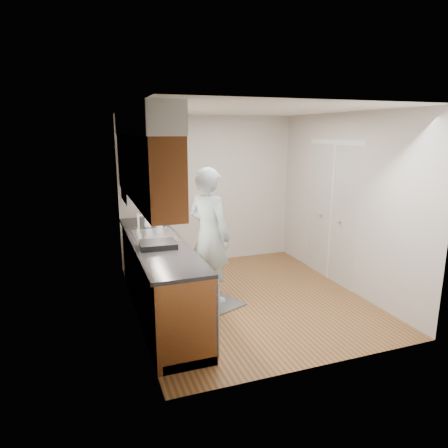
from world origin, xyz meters
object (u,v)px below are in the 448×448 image
Objects in this scene: soap_bottle_c at (153,217)px; soap_bottle_a at (148,216)px; steel_can at (165,221)px; dish_rack at (158,245)px; person at (209,227)px; soap_bottle_b at (160,220)px.

soap_bottle_a is at bearing -113.67° from soap_bottle_c.
dish_rack is at bearing -105.72° from steel_can.
person is at bearing -41.40° from soap_bottle_a.
steel_can is at bearing 10.26° from soap_bottle_a.
soap_bottle_a is 1.04m from dish_rack.
soap_bottle_b reaches higher than dish_rack.
person is 0.93m from soap_bottle_a.
soap_bottle_c is 0.43× the size of dish_rack.
soap_bottle_c is at bearing 85.34° from dish_rack.
soap_bottle_a is 0.29m from soap_bottle_c.
steel_can is 1.11m from dish_rack.
soap_bottle_b is 1.11× the size of soap_bottle_c.
person is at bearing -56.20° from soap_bottle_c.
dish_rack is at bearing 87.65° from person.
soap_bottle_a is 1.74× the size of soap_bottle_c.
soap_bottle_b reaches higher than soap_bottle_c.
soap_bottle_a is 0.27m from steel_can.
soap_bottle_c is at bearing 122.40° from steel_can.
person is 10.52× the size of soap_bottle_b.
steel_can reaches higher than dish_rack.
soap_bottle_c reaches higher than dish_rack.
soap_bottle_c is at bearing 66.33° from soap_bottle_a.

